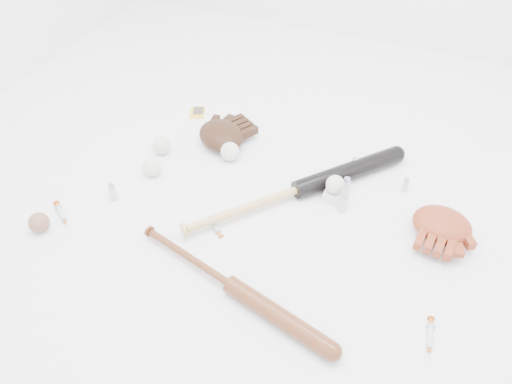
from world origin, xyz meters
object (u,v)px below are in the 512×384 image
at_px(bat_wood, 231,285).
at_px(pedestal, 334,195).
at_px(bat_dark, 298,189).
at_px(glove_dark, 221,135).

relative_size(bat_wood, pedestal, 11.42).
distance_m(bat_dark, glove_dark, 0.46).
bearing_deg(bat_dark, pedestal, -31.92).
xyz_separation_m(bat_wood, glove_dark, (-0.37, 0.69, 0.02)).
xyz_separation_m(bat_dark, pedestal, (0.13, 0.04, -0.02)).
distance_m(glove_dark, pedestal, 0.58).
distance_m(bat_wood, glove_dark, 0.79).
height_order(bat_dark, glove_dark, glove_dark).
bearing_deg(bat_wood, glove_dark, 132.86).
relative_size(glove_dark, pedestal, 3.65).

